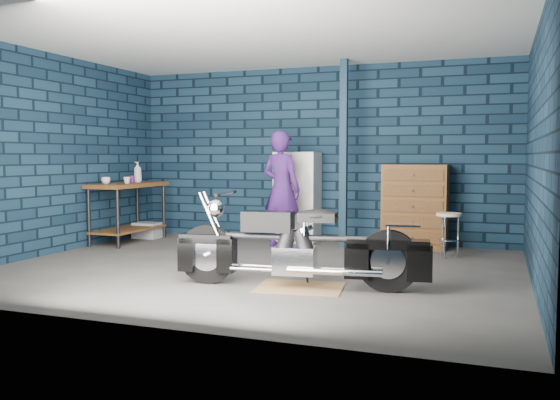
{
  "coord_description": "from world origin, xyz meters",
  "views": [
    {
      "loc": [
        2.65,
        -6.37,
        1.32
      ],
      "look_at": [
        0.18,
        0.3,
        0.79
      ],
      "focal_mm": 38.0,
      "sensor_mm": 36.0,
      "label": 1
    }
  ],
  "objects_px": {
    "motorcycle": "(300,240)",
    "storage_bin": "(147,230)",
    "person": "(281,189)",
    "locker": "(297,197)",
    "tool_chest": "(415,206)",
    "shop_stool": "(448,235)",
    "workbench": "(128,213)"
  },
  "relations": [
    {
      "from": "person",
      "to": "locker",
      "type": "xyz_separation_m",
      "value": [
        0.06,
        0.55,
        -0.15
      ]
    },
    {
      "from": "motorcycle",
      "to": "tool_chest",
      "type": "relative_size",
      "value": 1.82
    },
    {
      "from": "storage_bin",
      "to": "shop_stool",
      "type": "bearing_deg",
      "value": -2.97
    },
    {
      "from": "storage_bin",
      "to": "locker",
      "type": "relative_size",
      "value": 0.29
    },
    {
      "from": "workbench",
      "to": "locker",
      "type": "bearing_deg",
      "value": 20.59
    },
    {
      "from": "tool_chest",
      "to": "workbench",
      "type": "bearing_deg",
      "value": -167.77
    },
    {
      "from": "person",
      "to": "workbench",
      "type": "bearing_deg",
      "value": 23.8
    },
    {
      "from": "motorcycle",
      "to": "storage_bin",
      "type": "height_order",
      "value": "motorcycle"
    },
    {
      "from": "person",
      "to": "shop_stool",
      "type": "relative_size",
      "value": 2.87
    },
    {
      "from": "motorcycle",
      "to": "storage_bin",
      "type": "bearing_deg",
      "value": 135.61
    },
    {
      "from": "motorcycle",
      "to": "person",
      "type": "distance_m",
      "value": 2.73
    },
    {
      "from": "locker",
      "to": "tool_chest",
      "type": "height_order",
      "value": "locker"
    },
    {
      "from": "tool_chest",
      "to": "shop_stool",
      "type": "distance_m",
      "value": 0.91
    },
    {
      "from": "storage_bin",
      "to": "locker",
      "type": "xyz_separation_m",
      "value": [
        2.41,
        0.44,
        0.57
      ]
    },
    {
      "from": "person",
      "to": "storage_bin",
      "type": "relative_size",
      "value": 4.15
    },
    {
      "from": "person",
      "to": "tool_chest",
      "type": "distance_m",
      "value": 1.94
    },
    {
      "from": "motorcycle",
      "to": "shop_stool",
      "type": "relative_size",
      "value": 3.71
    },
    {
      "from": "locker",
      "to": "shop_stool",
      "type": "distance_m",
      "value": 2.44
    },
    {
      "from": "storage_bin",
      "to": "tool_chest",
      "type": "xyz_separation_m",
      "value": [
        4.2,
        0.44,
        0.47
      ]
    },
    {
      "from": "motorcycle",
      "to": "locker",
      "type": "xyz_separation_m",
      "value": [
        -1.05,
        3.02,
        0.21
      ]
    },
    {
      "from": "motorcycle",
      "to": "shop_stool",
      "type": "bearing_deg",
      "value": 54.04
    },
    {
      "from": "storage_bin",
      "to": "tool_chest",
      "type": "height_order",
      "value": "tool_chest"
    },
    {
      "from": "workbench",
      "to": "person",
      "type": "xyz_separation_m",
      "value": [
        2.38,
        0.36,
        0.39
      ]
    },
    {
      "from": "person",
      "to": "locker",
      "type": "height_order",
      "value": "person"
    },
    {
      "from": "tool_chest",
      "to": "shop_stool",
      "type": "height_order",
      "value": "tool_chest"
    },
    {
      "from": "workbench",
      "to": "tool_chest",
      "type": "height_order",
      "value": "tool_chest"
    },
    {
      "from": "storage_bin",
      "to": "shop_stool",
      "type": "distance_m",
      "value": 4.73
    },
    {
      "from": "storage_bin",
      "to": "locker",
      "type": "height_order",
      "value": "locker"
    },
    {
      "from": "tool_chest",
      "to": "shop_stool",
      "type": "xyz_separation_m",
      "value": [
        0.52,
        -0.68,
        -0.31
      ]
    },
    {
      "from": "motorcycle",
      "to": "storage_bin",
      "type": "xyz_separation_m",
      "value": [
        -3.46,
        2.58,
        -0.35
      ]
    },
    {
      "from": "tool_chest",
      "to": "shop_stool",
      "type": "bearing_deg",
      "value": -52.78
    },
    {
      "from": "workbench",
      "to": "tool_chest",
      "type": "xyz_separation_m",
      "value": [
        4.22,
        0.91,
        0.15
      ]
    }
  ]
}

